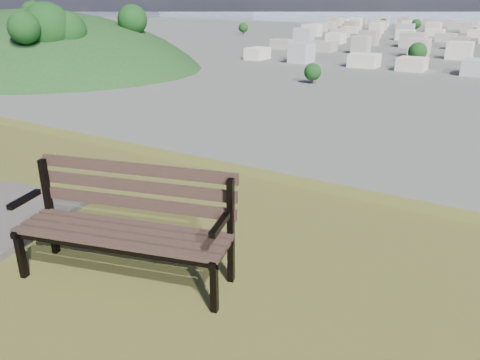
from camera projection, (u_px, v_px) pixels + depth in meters
The scene contains 3 objects.
park_bench at pixel (127, 218), 4.13m from camera, with size 2.01×1.09×1.00m.
green_wooded_hill at pixel (32, 65), 203.87m from camera, with size 181.87×145.50×90.93m.
city_trees at pixel (476, 39), 277.73m from camera, with size 406.52×387.20×9.98m.
Camera 1 is at (2.09, -1.41, 27.38)m, focal length 35.00 mm.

